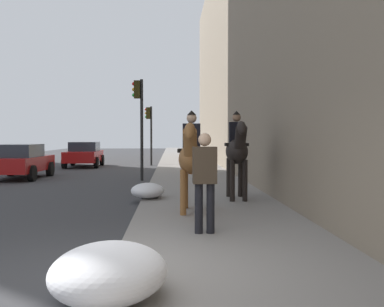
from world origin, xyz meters
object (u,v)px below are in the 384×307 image
at_px(mounted_horse_far, 237,150).
at_px(traffic_light_near_curb, 140,113).
at_px(mounted_horse_near, 191,157).
at_px(traffic_light_far_curb, 150,126).
at_px(car_mid_lane, 84,154).
at_px(pedestrian_greeting, 205,176).
at_px(car_near_lane, 20,161).

xyz_separation_m(mounted_horse_far, traffic_light_near_curb, (6.31, 2.97, 1.28)).
relative_size(mounted_horse_near, mounted_horse_far, 0.96).
relative_size(traffic_light_near_curb, traffic_light_far_curb, 1.13).
xyz_separation_m(car_mid_lane, traffic_light_near_curb, (-8.26, -3.78, 1.94)).
distance_m(mounted_horse_near, mounted_horse_far, 2.32).
height_order(pedestrian_greeting, car_mid_lane, pedestrian_greeting).
xyz_separation_m(pedestrian_greeting, traffic_light_near_curb, (10.39, 1.83, 1.59)).
xyz_separation_m(mounted_horse_far, car_mid_lane, (14.57, 6.76, -0.66)).
bearing_deg(traffic_light_far_curb, car_mid_lane, 105.96).
height_order(car_mid_lane, traffic_light_far_curb, traffic_light_far_curb).
xyz_separation_m(mounted_horse_near, mounted_horse_far, (1.94, -1.28, 0.09)).
bearing_deg(pedestrian_greeting, car_mid_lane, 15.61).
height_order(car_near_lane, car_mid_lane, same).
distance_m(pedestrian_greeting, traffic_light_far_curb, 19.85).
distance_m(mounted_horse_far, car_near_lane, 10.86).
bearing_deg(car_near_lane, pedestrian_greeting, -147.73).
bearing_deg(pedestrian_greeting, traffic_light_far_curb, 4.31).
height_order(mounted_horse_far, car_mid_lane, mounted_horse_far).
distance_m(mounted_horse_near, car_mid_lane, 17.40).
bearing_deg(mounted_horse_near, mounted_horse_far, 151.23).
height_order(mounted_horse_near, traffic_light_far_curb, traffic_light_far_curb).
bearing_deg(car_near_lane, car_mid_lane, -8.51).
height_order(pedestrian_greeting, traffic_light_near_curb, traffic_light_near_curb).
height_order(mounted_horse_far, traffic_light_far_curb, traffic_light_far_curb).
relative_size(mounted_horse_near, car_near_lane, 0.56).
relative_size(mounted_horse_near, traffic_light_far_curb, 0.62).
bearing_deg(traffic_light_near_curb, mounted_horse_far, -154.78).
relative_size(pedestrian_greeting, traffic_light_near_curb, 0.42).
bearing_deg(mounted_horse_near, traffic_light_far_curb, -169.76).
distance_m(pedestrian_greeting, traffic_light_near_curb, 10.67).
bearing_deg(car_mid_lane, traffic_light_near_curb, 22.87).
bearing_deg(traffic_light_far_curb, mounted_horse_near, -174.31).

